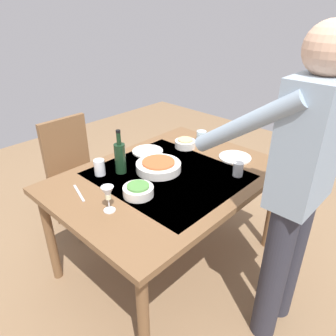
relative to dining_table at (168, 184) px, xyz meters
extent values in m
plane|color=#846647|center=(0.00, 0.00, -0.67)|extent=(6.00, 6.00, 0.00)
cube|color=brown|center=(0.00, 0.00, 0.05)|extent=(1.45, 1.05, 0.04)
cube|color=#B2B7C1|center=(0.00, 0.00, 0.07)|extent=(0.80, 0.90, 0.00)
cylinder|color=brown|center=(-0.66, -0.46, -0.32)|extent=(0.06, 0.06, 0.70)
cylinder|color=brown|center=(0.66, -0.46, -0.32)|extent=(0.06, 0.06, 0.70)
cylinder|color=brown|center=(-0.66, 0.46, -0.32)|extent=(0.06, 0.06, 0.70)
cylinder|color=brown|center=(0.66, 0.46, -0.32)|extent=(0.06, 0.06, 0.70)
cube|color=#523019|center=(0.16, -0.83, -0.22)|extent=(0.40, 0.40, 0.04)
cube|color=brown|center=(0.16, -1.01, 0.03)|extent=(0.40, 0.04, 0.45)
cylinder|color=brown|center=(-0.01, -1.00, -0.44)|extent=(0.04, 0.04, 0.43)
cylinder|color=brown|center=(0.33, -1.00, -0.44)|extent=(0.04, 0.04, 0.43)
cylinder|color=brown|center=(-0.01, -0.66, -0.44)|extent=(0.04, 0.04, 0.43)
cylinder|color=brown|center=(0.33, -0.66, -0.44)|extent=(0.04, 0.04, 0.43)
cylinder|color=#2D2D38|center=(0.03, 0.81, -0.23)|extent=(0.14, 0.14, 0.88)
cylinder|color=#2D2D38|center=(-0.17, 0.81, -0.23)|extent=(0.14, 0.14, 0.88)
cube|color=#8C9EAD|center=(-0.07, 0.81, 0.51)|extent=(0.36, 0.20, 0.60)
sphere|color=tan|center=(-0.07, 0.81, 0.91)|extent=(0.22, 0.22, 0.22)
cylinder|color=#8C9EAD|center=(0.10, 0.57, 0.59)|extent=(0.08, 0.52, 0.40)
cylinder|color=#8C9EAD|center=(-0.24, 0.57, 0.59)|extent=(0.08, 0.52, 0.40)
cylinder|color=black|center=(0.19, -0.25, 0.17)|extent=(0.07, 0.07, 0.20)
cylinder|color=black|center=(0.19, -0.25, 0.31)|extent=(0.03, 0.03, 0.08)
cylinder|color=black|center=(0.19, -0.25, 0.36)|extent=(0.03, 0.03, 0.02)
cylinder|color=white|center=(0.51, 0.04, 0.07)|extent=(0.06, 0.06, 0.01)
cylinder|color=white|center=(0.51, 0.04, 0.11)|extent=(0.01, 0.01, 0.07)
cone|color=white|center=(0.51, 0.04, 0.18)|extent=(0.07, 0.07, 0.07)
cylinder|color=beige|center=(0.51, 0.04, 0.16)|extent=(0.03, 0.03, 0.03)
cylinder|color=silver|center=(-0.57, -0.18, 0.12)|extent=(0.08, 0.08, 0.09)
cylinder|color=silver|center=(-0.30, 0.33, 0.12)|extent=(0.07, 0.07, 0.09)
cylinder|color=silver|center=(0.30, -0.32, 0.12)|extent=(0.07, 0.07, 0.10)
cylinder|color=silver|center=(0.00, -0.09, 0.10)|extent=(0.30, 0.30, 0.05)
cylinder|color=#C6562D|center=(0.00, -0.09, 0.12)|extent=(0.22, 0.22, 0.03)
cylinder|color=silver|center=(0.30, 0.04, 0.10)|extent=(0.18, 0.18, 0.05)
cylinder|color=#4C843D|center=(0.30, 0.04, 0.12)|extent=(0.13, 0.13, 0.03)
cylinder|color=silver|center=(-0.41, -0.21, 0.10)|extent=(0.16, 0.16, 0.05)
cylinder|color=tan|center=(-0.41, -0.21, 0.12)|extent=(0.12, 0.12, 0.03)
cylinder|color=silver|center=(-0.15, -0.35, 0.08)|extent=(0.23, 0.23, 0.01)
cylinder|color=silver|center=(-0.51, 0.18, 0.08)|extent=(0.23, 0.23, 0.01)
cube|color=silver|center=(0.52, -0.23, 0.07)|extent=(0.07, 0.20, 0.00)
camera|label=1|loc=(1.31, 1.24, 1.08)|focal=33.90mm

